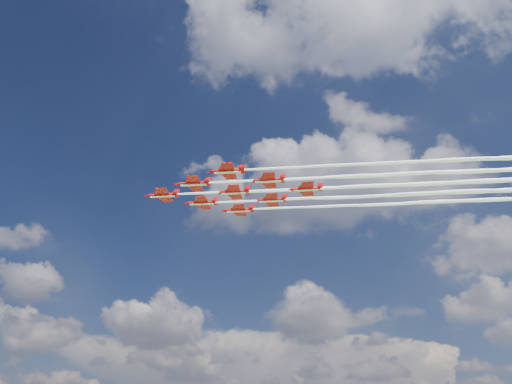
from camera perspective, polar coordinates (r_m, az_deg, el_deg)
jet_lead at (r=149.67m, az=14.89°, el=0.74°), size 137.37×37.41×2.70m
jet_row2_port at (r=146.58m, az=19.39°, el=2.08°), size 137.37×37.41×2.70m
jet_row2_starb at (r=157.39m, az=18.45°, el=-0.18°), size 137.37×37.41×2.70m
jet_row3_port at (r=144.50m, az=24.05°, el=3.44°), size 137.37×37.41×2.70m
jet_row3_centre at (r=154.94m, az=22.77°, el=1.06°), size 137.37×37.41×2.70m
jet_row3_starb at (r=165.69m, az=21.65°, el=-1.01°), size 137.37×37.41×2.70m
jet_row4_port at (r=153.48m, az=27.21°, el=2.33°), size 137.37×37.41×2.70m
jet_row4_starb at (r=163.84m, az=25.79°, el=0.15°), size 137.37×37.41×2.70m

